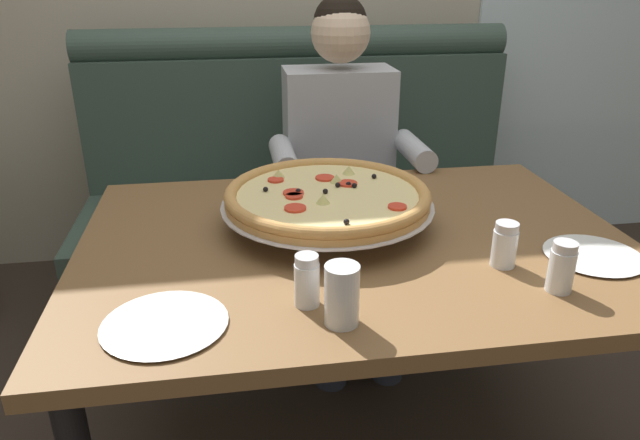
{
  "coord_description": "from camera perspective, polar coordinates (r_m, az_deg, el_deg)",
  "views": [
    {
      "loc": [
        -0.3,
        -1.32,
        1.36
      ],
      "look_at": [
        -0.1,
        -0.03,
        0.79
      ],
      "focal_mm": 32.88,
      "sensor_mm": 36.0,
      "label": 1
    }
  ],
  "objects": [
    {
      "name": "shaker_pepper_flakes",
      "position": [
        1.4,
        17.49,
        -2.58
      ],
      "size": [
        0.06,
        0.06,
        0.11
      ],
      "color": "white",
      "rests_on": "dining_table"
    },
    {
      "name": "pizza",
      "position": [
        1.53,
        0.71,
        2.29
      ],
      "size": [
        0.56,
        0.56,
        0.11
      ],
      "color": "silver",
      "rests_on": "dining_table"
    },
    {
      "name": "diner_main",
      "position": [
        2.16,
        2.28,
        5.93
      ],
      "size": [
        0.54,
        0.64,
        1.27
      ],
      "color": "#2D3342",
      "rests_on": "ground_plane"
    },
    {
      "name": "plate_near_right",
      "position": [
        1.53,
        25.1,
        -2.92
      ],
      "size": [
        0.23,
        0.23,
        0.02
      ],
      "color": "white",
      "rests_on": "dining_table"
    },
    {
      "name": "drinking_glass",
      "position": [
        1.12,
        2.13,
        -7.58
      ],
      "size": [
        0.07,
        0.07,
        0.12
      ],
      "color": "silver",
      "rests_on": "dining_table"
    },
    {
      "name": "booth_bench",
      "position": [
        2.5,
        -1.35,
        0.83
      ],
      "size": [
        1.82,
        0.78,
        1.13
      ],
      "color": "#384C42",
      "rests_on": "ground_plane"
    },
    {
      "name": "dining_table",
      "position": [
        1.53,
        3.44,
        -4.25
      ],
      "size": [
        1.38,
        1.0,
        0.73
      ],
      "color": "brown",
      "rests_on": "ground_plane"
    },
    {
      "name": "plate_near_left",
      "position": [
        1.18,
        -14.9,
        -9.48
      ],
      "size": [
        0.24,
        0.24,
        0.02
      ],
      "color": "white",
      "rests_on": "dining_table"
    },
    {
      "name": "patio_chair",
      "position": [
        3.91,
        14.78,
        10.38
      ],
      "size": [
        0.4,
        0.41,
        0.86
      ],
      "color": "black",
      "rests_on": "ground_plane"
    },
    {
      "name": "shaker_oregano",
      "position": [
        1.33,
        22.42,
        -4.54
      ],
      "size": [
        0.05,
        0.05,
        0.11
      ],
      "color": "white",
      "rests_on": "dining_table"
    },
    {
      "name": "shaker_parmesan",
      "position": [
        1.18,
        -1.28,
        -6.25
      ],
      "size": [
        0.05,
        0.05,
        0.11
      ],
      "color": "white",
      "rests_on": "dining_table"
    }
  ]
}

